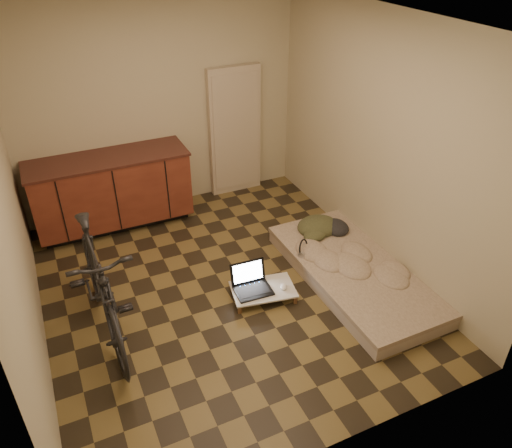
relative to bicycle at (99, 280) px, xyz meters
name	(u,v)px	position (x,y,z in m)	size (l,w,h in m)	color
room_shell	(220,175)	(1.20, 0.11, 0.71)	(3.50, 4.00, 2.60)	brown
cabinets	(112,191)	(0.45, 1.82, -0.12)	(1.84, 0.62, 0.91)	black
appliance_panel	(235,132)	(2.15, 2.05, 0.26)	(0.70, 0.10, 1.70)	#C3B29A
bicycle	(99,280)	(0.00, 0.00, 0.00)	(0.54, 1.82, 1.18)	black
futon	(355,272)	(2.50, -0.33, -0.50)	(1.01, 2.09, 0.18)	#AF9D8C
clothing_pile	(323,222)	(2.54, 0.40, -0.31)	(0.51, 0.43, 0.21)	#383B22
headphones	(303,247)	(2.11, 0.10, -0.34)	(0.22, 0.20, 0.14)	black
lap_desk	(263,290)	(1.50, -0.18, -0.50)	(0.69, 0.51, 0.10)	brown
laptop	(251,284)	(1.40, -0.13, -0.44)	(0.38, 0.34, 0.25)	black
mouse	(283,286)	(1.69, -0.26, -0.47)	(0.07, 0.11, 0.04)	white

